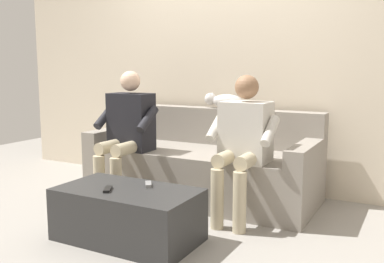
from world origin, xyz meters
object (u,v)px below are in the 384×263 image
person_right_seated (127,129)px  cat_on_backrest (224,101)px  couch (203,166)px  person_left_seated (243,138)px  remote_gray (148,184)px  remote_black (108,189)px  coffee_table (128,214)px

person_right_seated → cat_on_backrest: (-0.62, -0.74, 0.22)m
couch → person_left_seated: size_ratio=1.82×
person_right_seated → remote_gray: person_right_seated is taller
person_left_seated → cat_on_backrest: bearing=-55.8°
remote_gray → person_left_seated: bearing=-71.0°
person_left_seated → cat_on_backrest: size_ratio=2.12×
person_left_seated → remote_gray: person_left_seated is taller
person_left_seated → person_right_seated: bearing=1.7°
couch → person_right_seated: (0.55, 0.43, 0.37)m
remote_gray → remote_black: size_ratio=0.91×
coffee_table → cat_on_backrest: 1.64m
remote_gray → cat_on_backrest: bearing=-34.5°
coffee_table → cat_on_backrest: cat_on_backrest is taller
remote_black → remote_gray: bearing=112.7°
cat_on_backrest → remote_gray: bearing=90.8°
cat_on_backrest → remote_black: 1.66m
couch → person_right_seated: size_ratio=1.78×
cat_on_backrest → remote_black: size_ratio=4.07×
remote_gray → coffee_table: bearing=111.7°
person_right_seated → cat_on_backrest: person_right_seated is taller
person_left_seated → person_right_seated: size_ratio=0.98×
remote_black → cat_on_backrest: bearing=144.7°
person_right_seated → cat_on_backrest: size_ratio=2.16×
coffee_table → person_right_seated: 1.04m
remote_gray → remote_black: 0.29m
person_left_seated → remote_gray: 0.84m
couch → coffee_table: couch is taller
couch → remote_gray: (-0.09, 1.04, 0.09)m
person_left_seated → cat_on_backrest: (0.48, -0.71, 0.23)m
cat_on_backrest → remote_gray: cat_on_backrest is taller
coffee_table → person_right_seated: bearing=-53.5°
coffee_table → person_left_seated: size_ratio=0.86×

